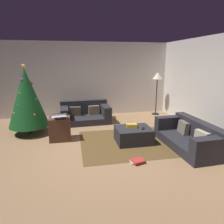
{
  "coord_description": "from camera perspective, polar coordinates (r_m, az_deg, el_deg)",
  "views": [
    {
      "loc": [
        -0.44,
        -4.33,
        2.01
      ],
      "look_at": [
        0.5,
        0.45,
        0.75
      ],
      "focal_mm": 32.91,
      "sensor_mm": 36.0,
      "label": 1
    }
  ],
  "objects": [
    {
      "name": "ground_plane",
      "position": [
        4.8,
        -4.94,
        -10.34
      ],
      "size": [
        6.4,
        6.4,
        0.0
      ],
      "primitive_type": "plane",
      "color": "#93704C"
    },
    {
      "name": "rear_partition",
      "position": [
        7.52,
        -7.84,
        8.94
      ],
      "size": [
        6.4,
        0.12,
        2.6
      ],
      "primitive_type": "cube",
      "color": "silver",
      "rests_on": "ground_plane"
    },
    {
      "name": "corner_partition",
      "position": [
        5.66,
        28.32,
        5.57
      ],
      "size": [
        0.12,
        6.4,
        2.6
      ],
      "primitive_type": "cube",
      "color": "silver",
      "rests_on": "ground_plane"
    },
    {
      "name": "couch_left",
      "position": [
        6.82,
        -7.52,
        -0.46
      ],
      "size": [
        1.6,
        1.02,
        0.67
      ],
      "rotation": [
        0.0,
        0.0,
        3.19
      ],
      "color": "#26262B",
      "rests_on": "ground_plane"
    },
    {
      "name": "couch_right",
      "position": [
        5.16,
        21.07,
        -6.46
      ],
      "size": [
        0.92,
        1.83,
        0.61
      ],
      "rotation": [
        0.0,
        0.0,
        1.61
      ],
      "color": "#26262B",
      "rests_on": "ground_plane"
    },
    {
      "name": "ottoman",
      "position": [
        5.14,
        5.98,
        -6.38
      ],
      "size": [
        0.85,
        0.69,
        0.37
      ],
      "primitive_type": "cube",
      "color": "#26262B",
      "rests_on": "ground_plane"
    },
    {
      "name": "gift_box",
      "position": [
        5.07,
        5.49,
        -3.84
      ],
      "size": [
        0.27,
        0.18,
        0.1
      ],
      "primitive_type": "cube",
      "rotation": [
        0.0,
        0.0,
        -0.13
      ],
      "color": "gold",
      "rests_on": "ottoman"
    },
    {
      "name": "tv_remote",
      "position": [
        5.03,
        8.62,
        -4.52
      ],
      "size": [
        0.12,
        0.16,
        0.02
      ],
      "primitive_type": "cube",
      "rotation": [
        0.0,
        0.0,
        -0.48
      ],
      "color": "black",
      "rests_on": "ottoman"
    },
    {
      "name": "christmas_tree",
      "position": [
        5.96,
        -22.58,
        3.73
      ],
      "size": [
        1.06,
        1.06,
        1.89
      ],
      "color": "brown",
      "rests_on": "ground_plane"
    },
    {
      "name": "side_table",
      "position": [
        5.39,
        -14.26,
        -4.52
      ],
      "size": [
        0.52,
        0.44,
        0.59
      ],
      "primitive_type": "cube",
      "color": "#4C3323",
      "rests_on": "ground_plane"
    },
    {
      "name": "laptop",
      "position": [
        5.23,
        -14.43,
        -1.11
      ],
      "size": [
        0.41,
        0.43,
        0.17
      ],
      "color": "silver",
      "rests_on": "side_table"
    },
    {
      "name": "book_stack",
      "position": [
        4.23,
        6.92,
        -13.37
      ],
      "size": [
        0.29,
        0.27,
        0.07
      ],
      "color": "beige",
      "rests_on": "ground_plane"
    },
    {
      "name": "corner_lamp",
      "position": [
        7.66,
        12.48,
        8.99
      ],
      "size": [
        0.36,
        0.36,
        1.55
      ],
      "color": "black",
      "rests_on": "ground_plane"
    },
    {
      "name": "area_rug",
      "position": [
        5.2,
        5.93,
        -8.27
      ],
      "size": [
        2.6,
        2.0,
        0.01
      ],
      "primitive_type": "cube",
      "color": "brown",
      "rests_on": "ground_plane"
    }
  ]
}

